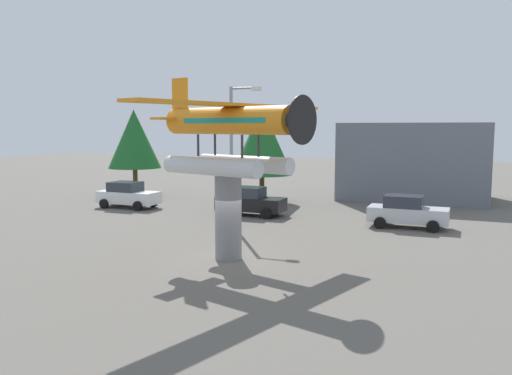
{
  "coord_description": "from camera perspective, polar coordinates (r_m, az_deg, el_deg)",
  "views": [
    {
      "loc": [
        9.13,
        -19.17,
        5.45
      ],
      "look_at": [
        0.0,
        3.0,
        2.66
      ],
      "focal_mm": 36.66,
      "sensor_mm": 36.0,
      "label": 1
    }
  ],
  "objects": [
    {
      "name": "display_pedestal",
      "position": [
        21.55,
        -3.04,
        -3.2
      ],
      "size": [
        1.1,
        1.1,
        3.55
      ],
      "primitive_type": "cylinder",
      "color": "slate",
      "rests_on": "ground"
    },
    {
      "name": "tree_west",
      "position": [
        41.33,
        -13.14,
        5.17
      ],
      "size": [
        4.03,
        4.03,
        6.78
      ],
      "color": "brown",
      "rests_on": "ground"
    },
    {
      "name": "ground_plane",
      "position": [
        21.92,
        -3.02,
        -7.77
      ],
      "size": [
        140.0,
        140.0,
        0.0
      ],
      "primitive_type": "plane",
      "color": "#605B54"
    },
    {
      "name": "car_near_white",
      "position": [
        36.39,
        -13.81,
        -0.78
      ],
      "size": [
        4.2,
        2.02,
        1.76
      ],
      "color": "white",
      "rests_on": "ground"
    },
    {
      "name": "storefront_building",
      "position": [
        41.44,
        16.94,
        2.77
      ],
      "size": [
        10.55,
        7.31,
        5.74
      ],
      "primitive_type": "cube",
      "color": "slate",
      "rests_on": "ground"
    },
    {
      "name": "floatplane_monument",
      "position": [
        21.15,
        -2.84,
        6.0
      ],
      "size": [
        7.19,
        10.27,
        4.0
      ],
      "rotation": [
        0.0,
        0.0,
        -0.3
      ],
      "color": "silver",
      "rests_on": "display_pedestal"
    },
    {
      "name": "car_mid_black",
      "position": [
        32.28,
        -0.67,
        -1.51
      ],
      "size": [
        4.2,
        2.02,
        1.76
      ],
      "color": "black",
      "rests_on": "ground"
    },
    {
      "name": "car_far_silver",
      "position": [
        29.51,
        16.16,
        -2.54
      ],
      "size": [
        4.2,
        2.02,
        1.76
      ],
      "color": "silver",
      "rests_on": "ground"
    },
    {
      "name": "tree_east",
      "position": [
        37.48,
        0.65,
        5.13
      ],
      "size": [
        4.41,
        4.41,
        6.93
      ],
      "color": "brown",
      "rests_on": "ground"
    },
    {
      "name": "streetlight_primary",
      "position": [
        28.82,
        -2.35,
        4.62
      ],
      "size": [
        1.84,
        0.28,
        7.63
      ],
      "color": "gray",
      "rests_on": "ground"
    }
  ]
}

